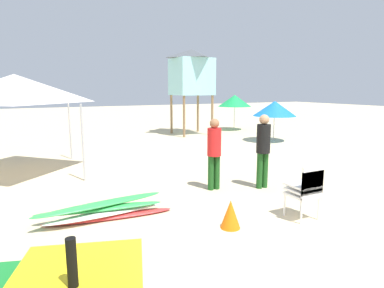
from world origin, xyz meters
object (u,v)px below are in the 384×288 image
at_px(stacked_plastic_chairs, 307,187).
at_px(lifeguard_near_left, 214,149).
at_px(lifeguard_near_center, 263,146).
at_px(traffic_cone_near, 230,214).
at_px(beach_umbrella_left, 275,109).
at_px(surfboard_pile, 104,211).
at_px(popup_canopy, 15,89).
at_px(lifeguard_tower, 191,72).
at_px(beach_umbrella_far, 235,101).

height_order(stacked_plastic_chairs, lifeguard_near_left, lifeguard_near_left).
relative_size(lifeguard_near_center, traffic_cone_near, 3.57).
distance_m(stacked_plastic_chairs, traffic_cone_near, 1.48).
distance_m(lifeguard_near_left, traffic_cone_near, 2.24).
relative_size(beach_umbrella_left, traffic_cone_near, 3.87).
bearing_deg(lifeguard_near_left, stacked_plastic_chairs, -75.68).
relative_size(stacked_plastic_chairs, surfboard_pile, 0.41).
bearing_deg(beach_umbrella_left, popup_canopy, -172.48).
xyz_separation_m(stacked_plastic_chairs, traffic_cone_near, (-1.40, 0.31, -0.36)).
height_order(surfboard_pile, lifeguard_near_center, lifeguard_near_center).
bearing_deg(lifeguard_near_center, traffic_cone_near, -140.83).
xyz_separation_m(stacked_plastic_chairs, lifeguard_near_left, (-0.58, 2.27, 0.35)).
relative_size(lifeguard_tower, traffic_cone_near, 8.70).
xyz_separation_m(beach_umbrella_far, traffic_cone_near, (-7.41, -10.93, -1.41)).
distance_m(lifeguard_near_left, popup_canopy, 5.54).
bearing_deg(lifeguard_near_left, beach_umbrella_left, 39.30).
xyz_separation_m(lifeguard_near_left, beach_umbrella_left, (5.92, 4.85, 0.51)).
xyz_separation_m(lifeguard_tower, traffic_cone_near, (-4.46, -10.47, -2.89)).
bearing_deg(beach_umbrella_left, traffic_cone_near, -134.73).
xyz_separation_m(surfboard_pile, beach_umbrella_far, (9.24, 9.60, 1.49)).
distance_m(popup_canopy, beach_umbrella_far, 11.95).
relative_size(lifeguard_near_left, popup_canopy, 0.57).
bearing_deg(stacked_plastic_chairs, lifeguard_tower, 74.14).
height_order(lifeguard_tower, beach_umbrella_far, lifeguard_tower).
relative_size(stacked_plastic_chairs, beach_umbrella_left, 0.54).
height_order(lifeguard_near_left, popup_canopy, popup_canopy).
xyz_separation_m(stacked_plastic_chairs, lifeguard_near_center, (0.51, 1.86, 0.41)).
height_order(lifeguard_near_left, traffic_cone_near, lifeguard_near_left).
distance_m(stacked_plastic_chairs, popup_canopy, 7.61).
distance_m(stacked_plastic_chairs, surfboard_pile, 3.65).
height_order(stacked_plastic_chairs, beach_umbrella_left, beach_umbrella_left).
height_order(lifeguard_near_center, beach_umbrella_left, beach_umbrella_left).
height_order(popup_canopy, lifeguard_tower, lifeguard_tower).
bearing_deg(lifeguard_tower, beach_umbrella_left, -58.09).
height_order(lifeguard_near_left, beach_umbrella_left, beach_umbrella_left).
relative_size(surfboard_pile, popup_canopy, 0.85).
relative_size(lifeguard_near_left, lifeguard_near_center, 0.95).
distance_m(lifeguard_tower, beach_umbrella_left, 4.63).
xyz_separation_m(surfboard_pile, beach_umbrella_left, (8.58, 5.48, 1.30)).
bearing_deg(lifeguard_near_center, lifeguard_near_left, 159.58).
relative_size(stacked_plastic_chairs, beach_umbrella_far, 0.52).
xyz_separation_m(lifeguard_near_center, lifeguard_tower, (2.55, 8.92, 2.13)).
bearing_deg(beach_umbrella_left, lifeguard_near_center, -132.63).
height_order(lifeguard_near_center, traffic_cone_near, lifeguard_near_center).
xyz_separation_m(lifeguard_near_center, beach_umbrella_left, (4.83, 5.25, 0.45)).
bearing_deg(traffic_cone_near, stacked_plastic_chairs, -12.31).
bearing_deg(lifeguard_near_left, beach_umbrella_far, 53.72).
bearing_deg(traffic_cone_near, lifeguard_tower, 66.92).
relative_size(stacked_plastic_chairs, popup_canopy, 0.35).
distance_m(beach_umbrella_left, traffic_cone_near, 9.66).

